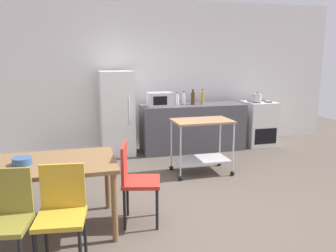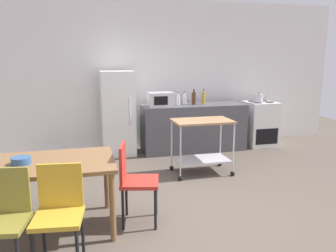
% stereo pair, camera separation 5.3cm
% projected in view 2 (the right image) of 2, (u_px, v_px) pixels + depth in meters
% --- Properties ---
extents(ground_plane, '(12.00, 12.00, 0.00)m').
position_uv_depth(ground_plane, '(191.00, 212.00, 3.98)').
color(ground_plane, brown).
extents(back_wall, '(8.40, 0.12, 2.90)m').
position_uv_depth(back_wall, '(142.00, 75.00, 6.73)').
color(back_wall, white).
rests_on(back_wall, ground_plane).
extents(kitchen_counter, '(2.00, 0.64, 0.90)m').
position_uv_depth(kitchen_counter, '(193.00, 127.00, 6.58)').
color(kitchen_counter, '#4C4C51').
rests_on(kitchen_counter, ground_plane).
extents(dining_table, '(1.50, 0.90, 0.75)m').
position_uv_depth(dining_table, '(40.00, 170.00, 3.43)').
color(dining_table, brown).
rests_on(dining_table, ground_plane).
extents(chair_red, '(0.48, 0.48, 0.89)m').
position_uv_depth(chair_red, '(134.00, 178.00, 3.64)').
color(chair_red, '#B72D23').
rests_on(chair_red, ground_plane).
extents(chair_mustard, '(0.45, 0.45, 0.89)m').
position_uv_depth(chair_mustard, '(59.00, 209.00, 2.88)').
color(chair_mustard, gold).
rests_on(chair_mustard, ground_plane).
extents(chair_olive, '(0.46, 0.46, 0.89)m').
position_uv_depth(chair_olive, '(4.00, 215.00, 2.77)').
color(chair_olive, olive).
rests_on(chair_olive, ground_plane).
extents(stove_oven, '(0.60, 0.61, 0.92)m').
position_uv_depth(stove_oven, '(260.00, 124.00, 6.95)').
color(stove_oven, white).
rests_on(stove_oven, ground_plane).
extents(refrigerator, '(0.60, 0.63, 1.55)m').
position_uv_depth(refrigerator, '(118.00, 113.00, 6.25)').
color(refrigerator, white).
rests_on(refrigerator, ground_plane).
extents(kitchen_cart, '(0.91, 0.57, 0.85)m').
position_uv_depth(kitchen_cart, '(202.00, 138.00, 5.22)').
color(kitchen_cart, '#A37A51').
rests_on(kitchen_cart, ground_plane).
extents(microwave, '(0.46, 0.35, 0.26)m').
position_uv_depth(microwave, '(161.00, 99.00, 6.21)').
color(microwave, silver).
rests_on(microwave, kitchen_counter).
extents(bottle_vinegar, '(0.07, 0.07, 0.24)m').
position_uv_depth(bottle_vinegar, '(178.00, 100.00, 6.42)').
color(bottle_vinegar, silver).
rests_on(bottle_vinegar, kitchen_counter).
extents(bottle_olive_oil, '(0.07, 0.07, 0.25)m').
position_uv_depth(bottle_olive_oil, '(184.00, 99.00, 6.52)').
color(bottle_olive_oil, silver).
rests_on(bottle_olive_oil, kitchen_counter).
extents(bottle_wine, '(0.08, 0.08, 0.29)m').
position_uv_depth(bottle_wine, '(194.00, 98.00, 6.47)').
color(bottle_wine, '#4C2D19').
rests_on(bottle_wine, kitchen_counter).
extents(bottle_soda, '(0.07, 0.07, 0.29)m').
position_uv_depth(bottle_soda, '(204.00, 98.00, 6.53)').
color(bottle_soda, gold).
rests_on(bottle_soda, kitchen_counter).
extents(fruit_bowl, '(0.19, 0.19, 0.07)m').
position_uv_depth(fruit_bowl, '(21.00, 161.00, 3.35)').
color(fruit_bowl, '#33598C').
rests_on(fruit_bowl, dining_table).
extents(kettle, '(0.24, 0.17, 0.19)m').
position_uv_depth(kettle, '(258.00, 98.00, 6.72)').
color(kettle, silver).
rests_on(kettle, stove_oven).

